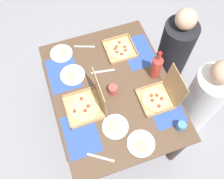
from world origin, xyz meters
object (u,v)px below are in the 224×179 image
plate_near_left (62,53)px  plate_middle (115,127)px  pizza_box_edge_far (120,49)px  diner_right_seat (200,103)px  plate_near_right (72,75)px  pizza_box_center (88,104)px  plate_far_left (141,144)px  cup_clear_left (113,90)px  diner_left_seat (172,55)px  pizza_box_corner_right (159,96)px  soda_bottle (156,66)px  cup_red (181,126)px

plate_near_left → plate_middle: bearing=15.6°
pizza_box_edge_far → plate_middle: pizza_box_edge_far is taller
plate_near_left → diner_right_seat: diner_right_seat is taller
plate_near_right → plate_near_left: bearing=-172.5°
pizza_box_center → diner_right_seat: 1.06m
pizza_box_center → plate_far_left: bearing=34.1°
pizza_box_edge_far → plate_far_left: size_ratio=1.24×
plate_middle → cup_clear_left: bearing=164.0°
plate_near_right → diner_left_seat: diner_left_seat is taller
pizza_box_corner_right → plate_middle: pizza_box_corner_right is taller
pizza_box_corner_right → soda_bottle: soda_bottle is taller
pizza_box_corner_right → plate_middle: bearing=-75.2°
plate_middle → soda_bottle: soda_bottle is taller
plate_near_right → plate_near_left: 0.26m
plate_near_right → pizza_box_edge_far: bearing=104.3°
pizza_box_corner_right → pizza_box_edge_far: pizza_box_corner_right is taller
pizza_box_corner_right → cup_clear_left: size_ratio=3.41×
diner_right_seat → plate_near_left: bearing=-126.1°
plate_far_left → diner_right_seat: diner_right_seat is taller
plate_far_left → diner_left_seat: (-0.81, 0.71, -0.26)m
diner_left_seat → diner_right_seat: diner_right_seat is taller
pizza_box_center → plate_near_left: size_ratio=1.64×
plate_near_left → soda_bottle: bearing=56.2°
plate_near_right → pizza_box_center: bearing=7.8°
plate_far_left → plate_middle: 0.24m
plate_far_left → plate_middle: size_ratio=1.03×
plate_near_left → cup_red: size_ratio=2.32×
plate_middle → plate_near_left: size_ratio=1.03×
pizza_box_center → cup_clear_left: bearing=104.5°
cup_red → cup_clear_left: size_ratio=1.01×
diner_left_seat → diner_right_seat: (0.58, -0.00, 0.02)m
plate_near_right → diner_right_seat: diner_right_seat is taller
pizza_box_edge_far → cup_clear_left: 0.44m
pizza_box_corner_right → cup_red: (0.29, 0.05, -0.00)m
cup_red → diner_left_seat: 0.92m
pizza_box_center → plate_far_left: size_ratio=1.55×
cup_clear_left → diner_right_seat: size_ratio=0.07×
plate_far_left → diner_right_seat: size_ratio=0.18×
soda_bottle → plate_middle: bearing=-54.9°
cup_clear_left → diner_left_seat: 0.88m
cup_red → diner_left_seat: (-0.79, 0.37, -0.29)m
pizza_box_corner_right → plate_far_left: 0.42m
diner_left_seat → plate_far_left: bearing=-41.4°
plate_far_left → pizza_box_corner_right: bearing=137.1°
cup_clear_left → diner_left_seat: diner_left_seat is taller
pizza_box_center → soda_bottle: bearing=99.4°
pizza_box_edge_far → diner_left_seat: bearing=82.4°
pizza_box_edge_far → cup_clear_left: size_ratio=3.07×
soda_bottle → diner_right_seat: (0.31, 0.37, -0.36)m
pizza_box_center → plate_middle: bearing=32.3°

